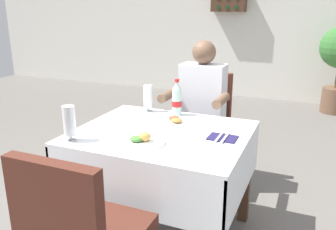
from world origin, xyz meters
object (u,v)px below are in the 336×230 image
Objects in this scene: main_dining_table at (162,157)px; chair_far_diner_seat at (202,123)px; beer_glass_middle at (148,98)px; plate_near_camera at (144,140)px; napkin_cutlery_set at (223,138)px; plate_far_diner at (172,121)px; beer_glass_left at (69,122)px; cola_bottle_primary at (177,100)px; seated_diner_far at (200,109)px.

chair_far_diner_seat is (0.00, 0.85, -0.03)m from main_dining_table.
chair_far_diner_seat is 0.64m from beer_glass_middle.
plate_near_camera is 0.47m from napkin_cutlery_set.
beer_glass_left reaches higher than plate_far_diner.
plate_far_diner is 0.69m from beer_glass_left.
cola_bottle_primary reaches higher than beer_glass_middle.
napkin_cutlery_set is (0.39, -0.82, 0.21)m from chair_far_diner_seat.
napkin_cutlery_set is at bearing -38.29° from cola_bottle_primary.
beer_glass_middle is (-0.27, -0.48, 0.31)m from chair_far_diner_seat.
beer_glass_middle is at bearing 145.13° from plate_far_diner.
napkin_cutlery_set is (0.37, -0.71, 0.05)m from seated_diner_far.
plate_far_diner is at bearing 89.93° from main_dining_table.
main_dining_table is 4.82× the size of plate_far_diner.
cola_bottle_primary is at bearing 0.79° from beer_glass_middle.
main_dining_table is 0.25m from plate_far_diner.
chair_far_diner_seat is at bearing 60.42° from beer_glass_middle.
plate_near_camera is (-0.03, -0.96, 0.06)m from seated_diner_far.
main_dining_table is 0.43m from napkin_cutlery_set.
main_dining_table is at bearing -83.17° from cola_bottle_primary.
plate_far_diner is at bearing 51.28° from beer_glass_left.
beer_glass_left reaches higher than plate_near_camera.
napkin_cutlery_set is at bearing -20.58° from plate_far_diner.
cola_bottle_primary is at bearing -95.22° from chair_far_diner_seat.
chair_far_diner_seat is 1.09m from plate_near_camera.
beer_glass_left is at bearing -111.98° from seated_diner_far.
beer_glass_middle is (0.15, 0.72, -0.01)m from beer_glass_left.
beer_glass_left is 1.12× the size of napkin_cutlery_set.
plate_far_diner is at bearing -77.22° from cola_bottle_primary.
seated_diner_far is 5.92× the size of beer_glass_left.
chair_far_diner_seat is at bearing 115.22° from napkin_cutlery_set.
plate_near_camera is 0.89× the size of cola_bottle_primary.
beer_glass_left is (-0.43, -0.53, 0.10)m from plate_far_diner.
plate_far_diner is at bearing 87.93° from plate_near_camera.
seated_diner_far is (0.02, 0.74, 0.13)m from main_dining_table.
main_dining_table is at bearing -90.00° from chair_far_diner_seat.
plate_far_diner is 0.22m from cola_bottle_primary.
napkin_cutlery_set is (0.39, -0.14, -0.01)m from plate_far_diner.
beer_glass_left is at bearing -139.82° from main_dining_table.
main_dining_table is 0.75m from seated_diner_far.
plate_far_diner reaches higher than napkin_cutlery_set.
beer_glass_left is at bearing -101.86° from beer_glass_middle.
main_dining_table is 0.54m from beer_glass_middle.
napkin_cutlery_set is at bearing -64.78° from chair_far_diner_seat.
cola_bottle_primary is at bearing 96.83° from main_dining_table.
beer_glass_middle is 0.23m from cola_bottle_primary.
chair_far_diner_seat is 1.32m from beer_glass_left.
plate_far_diner reaches higher than main_dining_table.
napkin_cutlery_set is (0.40, 0.25, -0.01)m from plate_near_camera.
plate_far_diner is 1.11× the size of beer_glass_middle.
chair_far_diner_seat reaches higher than napkin_cutlery_set.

